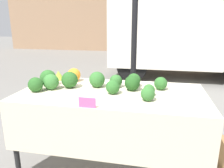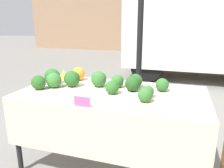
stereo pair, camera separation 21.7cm
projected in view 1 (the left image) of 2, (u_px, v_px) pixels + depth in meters
ground_plane at (112, 162)px, 2.42m from camera, size 40.00×40.00×0.00m
tent_pole at (134, 37)px, 2.68m from camera, size 0.07×0.07×2.64m
parked_truck at (183, 27)px, 5.92m from camera, size 4.17×1.87×2.65m
market_table at (111, 103)px, 2.16m from camera, size 1.84×0.95×0.82m
orange_cauliflower at (74, 75)px, 2.56m from camera, size 0.16×0.16×0.16m
romanesco_head at (59, 75)px, 2.64m from camera, size 0.14×0.14×0.11m
broccoli_head_0 at (51, 82)px, 2.25m from camera, size 0.16×0.16×0.16m
broccoli_head_1 at (148, 94)px, 1.92m from camera, size 0.13×0.13×0.13m
broccoli_head_2 at (36, 85)px, 2.17m from camera, size 0.15×0.15×0.15m
broccoli_head_3 at (149, 90)px, 2.05m from camera, size 0.11×0.11×0.11m
broccoli_head_4 at (161, 83)px, 2.24m from camera, size 0.13×0.13×0.13m
broccoli_head_5 at (132, 83)px, 2.21m from camera, size 0.16×0.16×0.16m
broccoli_head_6 at (116, 81)px, 2.33m from camera, size 0.14×0.14×0.14m
broccoli_head_7 at (134, 80)px, 2.35m from camera, size 0.14×0.14×0.14m
broccoli_head_8 at (97, 79)px, 2.33m from camera, size 0.17×0.17×0.17m
broccoli_head_9 at (48, 78)px, 2.39m from camera, size 0.17×0.17×0.17m
broccoli_head_10 at (70, 80)px, 2.30m from camera, size 0.17×0.17×0.17m
broccoli_head_11 at (113, 87)px, 2.11m from camera, size 0.14×0.14×0.14m
price_sign at (87, 103)px, 1.77m from camera, size 0.14×0.01×0.09m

